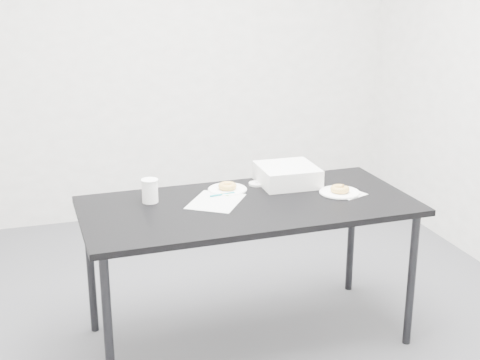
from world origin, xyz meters
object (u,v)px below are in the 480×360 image
object	(u,v)px
plate_far	(227,189)
donut_far	(227,186)
coffee_cup	(150,191)
pen	(222,194)
scorecard	(216,201)
plate_near	(340,192)
bakery_box	(287,175)
donut_near	(340,189)
table	(248,214)

from	to	relation	value
plate_far	donut_far	size ratio (longest dim) A/B	2.13
coffee_cup	pen	bearing A→B (deg)	-1.77
scorecard	plate_near	distance (m)	0.67
donut_far	plate_far	bearing A→B (deg)	0.00
plate_near	bakery_box	distance (m)	0.32
pen	plate_near	bearing A→B (deg)	-22.91
donut_near	plate_near	bearing A→B (deg)	0.00
scorecard	donut_near	xyz separation A→B (m)	(0.67, -0.07, 0.02)
pen	plate_far	distance (m)	0.10
pen	scorecard	bearing A→B (deg)	-134.34
table	plate_far	bearing A→B (deg)	99.29
donut_far	bakery_box	world-z (taller)	bakery_box
plate_far	bakery_box	bearing A→B (deg)	0.71
donut_near	coffee_cup	distance (m)	1.01
scorecard	donut_far	bearing A→B (deg)	90.32
donut_far	scorecard	bearing A→B (deg)	-123.90
plate_far	coffee_cup	xyz separation A→B (m)	(-0.44, -0.07, 0.06)
plate_near	bakery_box	world-z (taller)	bakery_box
scorecard	plate_far	distance (m)	0.20
donut_near	bakery_box	xyz separation A→B (m)	(-0.21, 0.24, 0.03)
donut_near	plate_far	xyz separation A→B (m)	(-0.56, 0.24, -0.02)
donut_far	coffee_cup	xyz separation A→B (m)	(-0.44, -0.07, 0.04)
plate_near	scorecard	bearing A→B (deg)	173.80
plate_near	coffee_cup	world-z (taller)	coffee_cup
donut_near	coffee_cup	bearing A→B (deg)	170.54
donut_near	coffee_cup	world-z (taller)	coffee_cup
pen	plate_far	bearing A→B (deg)	48.99
pen	plate_near	size ratio (longest dim) A/B	0.65
plate_near	bakery_box	xyz separation A→B (m)	(-0.21, 0.24, 0.05)
table	donut_far	distance (m)	0.25
scorecard	donut_far	world-z (taller)	donut_far
plate_near	donut_near	bearing A→B (deg)	0.00
scorecard	bakery_box	xyz separation A→B (m)	(0.46, 0.17, 0.05)
table	donut_near	bearing A→B (deg)	-1.50
scorecard	coffee_cup	bearing A→B (deg)	-161.73
plate_far	donut_near	bearing A→B (deg)	-23.05
donut_far	pen	bearing A→B (deg)	-122.23
coffee_cup	plate_near	bearing A→B (deg)	-9.46
scorecard	bakery_box	size ratio (longest dim) A/B	0.97
pen	coffee_cup	size ratio (longest dim) A/B	1.14
pen	plate_near	xyz separation A→B (m)	(0.61, -0.15, -0.00)
plate_near	donut_far	xyz separation A→B (m)	(-0.56, 0.24, 0.02)
pen	plate_near	distance (m)	0.63
plate_near	donut_far	bearing A→B (deg)	156.95
coffee_cup	bakery_box	size ratio (longest dim) A/B	0.40
scorecard	donut_far	xyz separation A→B (m)	(0.11, 0.17, 0.02)
scorecard	plate_far	world-z (taller)	plate_far
table	coffee_cup	bearing A→B (deg)	159.84
table	coffee_cup	distance (m)	0.52
plate_far	bakery_box	xyz separation A→B (m)	(0.35, 0.00, 0.05)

